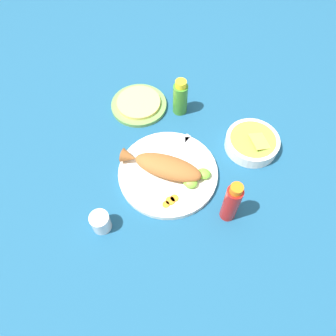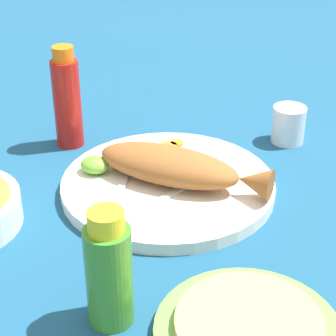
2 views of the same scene
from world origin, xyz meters
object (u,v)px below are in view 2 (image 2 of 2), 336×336
main_plate (168,185)px  hot_sauce_bottle_green (109,271)px  fried_fish (176,167)px  salt_cup (288,127)px  tortilla_plate (248,334)px  hot_sauce_bottle_red (67,100)px  fork_near (148,208)px  fork_far (119,196)px

main_plate → hot_sauce_bottle_green: 0.27m
fried_fish → salt_cup: 0.25m
salt_cup → tortilla_plate: size_ratio=0.31×
hot_sauce_bottle_red → tortilla_plate: bearing=140.6°
hot_sauce_bottle_red → hot_sauce_bottle_green: bearing=125.3°
main_plate → tortilla_plate: 0.30m
fried_fish → hot_sauce_bottle_red: hot_sauce_bottle_red is taller
main_plate → fork_near: 0.08m
main_plate → fork_far: 0.08m
fork_far → hot_sauce_bottle_red: (0.16, -0.15, 0.06)m
main_plate → salt_cup: salt_cup is taller
fork_far → fried_fish: bearing=123.1°
tortilla_plate → main_plate: bearing=-52.7°
fork_far → hot_sauce_bottle_red: 0.22m
fork_far → tortilla_plate: 0.29m
main_plate → hot_sauce_bottle_red: bearing=-21.0°
main_plate → tortilla_plate: size_ratio=1.56×
fried_fish → fork_near: (0.01, 0.08, -0.02)m
fork_near → hot_sauce_bottle_green: (-0.04, 0.19, 0.04)m
fried_fish → tortilla_plate: (-0.17, 0.24, -0.04)m
fried_fish → hot_sauce_bottle_green: hot_sauce_bottle_green is taller
fried_fish → hot_sauce_bottle_red: size_ratio=1.53×
fried_fish → fork_far: fried_fish is taller
hot_sauce_bottle_green → tortilla_plate: (-0.14, -0.02, -0.06)m
fork_far → main_plate: bearing=130.0°
main_plate → hot_sauce_bottle_red: size_ratio=1.84×
fork_far → salt_cup: salt_cup is taller
fried_fish → main_plate: bearing=-0.0°
hot_sauce_bottle_red → main_plate: bearing=159.0°
fork_far → hot_sauce_bottle_red: bearing=-148.7°
main_plate → hot_sauce_bottle_red: 0.23m
salt_cup → hot_sauce_bottle_red: bearing=23.0°
main_plate → salt_cup: size_ratio=5.00×
tortilla_plate → fork_near: bearing=-41.8°
fork_far → salt_cup: size_ratio=2.95×
fork_near → fork_far: bearing=-82.8°
main_plate → tortilla_plate: (-0.18, 0.24, -0.00)m
fried_fish → hot_sauce_bottle_green: (-0.03, 0.26, 0.02)m
salt_cup → fork_far: bearing=58.9°
fried_fish → salt_cup: fried_fish is taller
fried_fish → fork_far: (0.06, 0.07, -0.02)m
fork_near → tortilla_plate: bearing=68.7°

